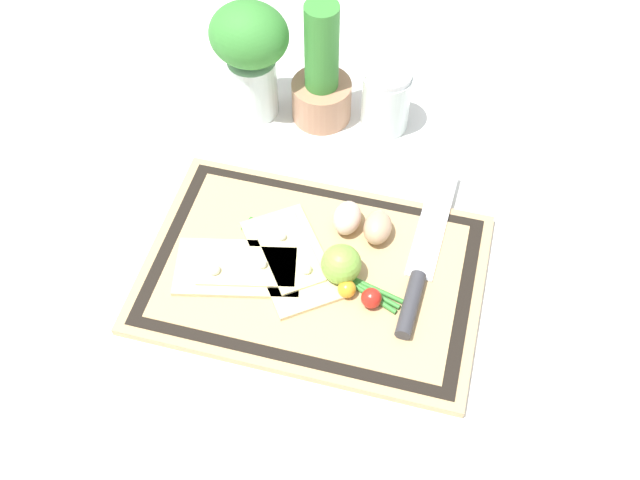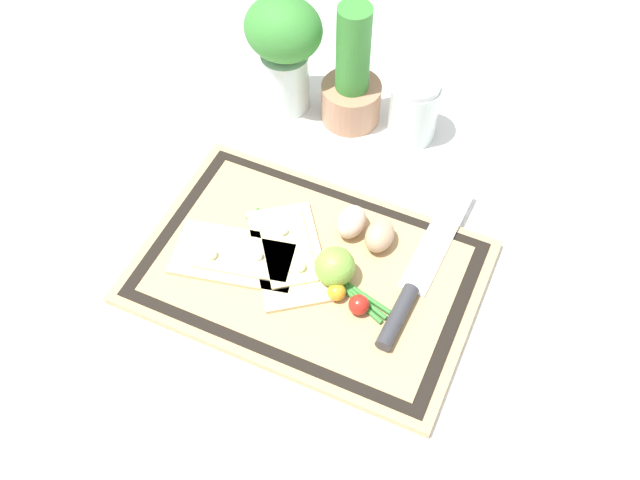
% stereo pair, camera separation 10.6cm
% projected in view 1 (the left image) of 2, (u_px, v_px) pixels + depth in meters
% --- Properties ---
extents(ground_plane, '(6.00, 6.00, 0.00)m').
position_uv_depth(ground_plane, '(313.00, 276.00, 1.07)').
color(ground_plane, white).
extents(cutting_board, '(0.48, 0.32, 0.02)m').
position_uv_depth(cutting_board, '(313.00, 273.00, 1.06)').
color(cutting_board, tan).
rests_on(cutting_board, ground_plane).
extents(pizza_slice_near, '(0.19, 0.13, 0.02)m').
position_uv_depth(pizza_slice_near, '(240.00, 268.00, 1.05)').
color(pizza_slice_near, beige).
rests_on(pizza_slice_near, cutting_board).
extents(pizza_slice_far, '(0.18, 0.20, 0.02)m').
position_uv_depth(pizza_slice_far, '(290.00, 257.00, 1.06)').
color(pizza_slice_far, beige).
rests_on(pizza_slice_far, cutting_board).
extents(knife, '(0.05, 0.31, 0.02)m').
position_uv_depth(knife, '(419.00, 275.00, 1.04)').
color(knife, silver).
rests_on(knife, cutting_board).
extents(egg_brown, '(0.04, 0.06, 0.04)m').
position_uv_depth(egg_brown, '(378.00, 227.00, 1.07)').
color(egg_brown, tan).
rests_on(egg_brown, cutting_board).
extents(egg_pink, '(0.04, 0.06, 0.04)m').
position_uv_depth(egg_pink, '(347.00, 218.00, 1.08)').
color(egg_pink, beige).
rests_on(egg_pink, cutting_board).
extents(lime, '(0.06, 0.06, 0.06)m').
position_uv_depth(lime, '(341.00, 264.00, 1.03)').
color(lime, '#7FB742').
rests_on(lime, cutting_board).
extents(cherry_tomato_red, '(0.03, 0.03, 0.03)m').
position_uv_depth(cherry_tomato_red, '(371.00, 298.00, 1.01)').
color(cherry_tomato_red, red).
rests_on(cherry_tomato_red, cutting_board).
extents(cherry_tomato_yellow, '(0.03, 0.03, 0.03)m').
position_uv_depth(cherry_tomato_yellow, '(347.00, 289.00, 1.02)').
color(cherry_tomato_yellow, gold).
rests_on(cherry_tomato_yellow, cutting_board).
extents(scallion_bunch, '(0.25, 0.11, 0.01)m').
position_uv_depth(scallion_bunch, '(320.00, 263.00, 1.06)').
color(scallion_bunch, '#388433').
rests_on(scallion_bunch, cutting_board).
extents(herb_pot, '(0.10, 0.10, 0.22)m').
position_uv_depth(herb_pot, '(322.00, 81.00, 1.20)').
color(herb_pot, '#AD7A5B').
rests_on(herb_pot, ground_plane).
extents(sauce_jar, '(0.08, 0.08, 0.11)m').
position_uv_depth(sauce_jar, '(386.00, 103.00, 1.21)').
color(sauce_jar, silver).
rests_on(sauce_jar, ground_plane).
extents(herb_glass, '(0.13, 0.11, 0.21)m').
position_uv_depth(herb_glass, '(250.00, 52.00, 1.17)').
color(herb_glass, silver).
rests_on(herb_glass, ground_plane).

